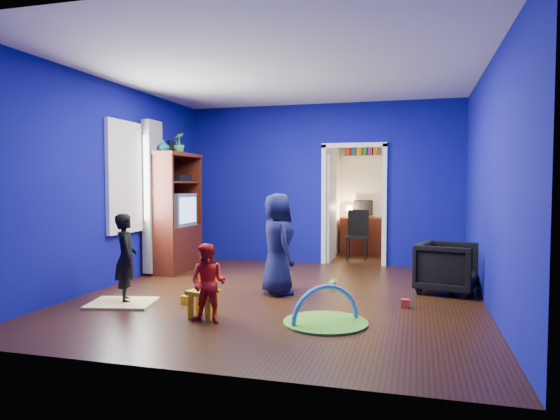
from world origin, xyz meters
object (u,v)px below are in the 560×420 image
(armchair, at_px, (447,267))
(play_mat, at_px, (325,322))
(kid_chair, at_px, (203,294))
(child_black, at_px, (126,258))
(child_navy, at_px, (277,244))
(tv_armoire, at_px, (173,212))
(study_desk, at_px, (362,235))
(hopper_ball, at_px, (279,277))
(toddler_red, at_px, (208,283))
(crt_tv, at_px, (175,210))
(vase, at_px, (163,146))
(folding_chair, at_px, (357,236))

(armchair, distance_m, play_mat, 2.31)
(kid_chair, xyz_separation_m, play_mat, (1.34, 0.09, -0.24))
(child_black, xyz_separation_m, child_navy, (1.66, 0.94, 0.12))
(tv_armoire, distance_m, study_desk, 4.13)
(tv_armoire, bearing_deg, kid_chair, -56.71)
(hopper_ball, bearing_deg, armchair, 10.96)
(toddler_red, distance_m, crt_tv, 3.33)
(child_black, bearing_deg, child_navy, -97.02)
(study_desk, bearing_deg, tv_armoire, -133.59)
(tv_armoire, height_order, crt_tv, tv_armoire)
(armchair, distance_m, kid_chair, 3.29)
(armchair, xyz_separation_m, vase, (-4.31, 0.27, 1.72))
(tv_armoire, bearing_deg, play_mat, -39.21)
(child_navy, distance_m, toddler_red, 1.55)
(hopper_ball, relative_size, folding_chair, 0.39)
(hopper_ball, bearing_deg, folding_chair, 76.51)
(child_navy, distance_m, hopper_ball, 0.55)
(hopper_ball, height_order, kid_chair, kid_chair)
(kid_chair, height_order, play_mat, kid_chair)
(kid_chair, relative_size, study_desk, 0.57)
(child_navy, xyz_separation_m, folding_chair, (0.67, 3.25, -0.20))
(armchair, xyz_separation_m, crt_tv, (-4.27, 0.57, 0.68))
(tv_armoire, bearing_deg, armchair, -7.53)
(toddler_red, relative_size, tv_armoire, 0.42)
(folding_chair, bearing_deg, child_navy, -101.64)
(study_desk, bearing_deg, toddler_red, -99.94)
(play_mat, bearing_deg, armchair, 55.42)
(armchair, bearing_deg, tv_armoire, 96.01)
(child_navy, xyz_separation_m, hopper_ball, (-0.05, 0.25, -0.48))
(child_black, distance_m, vase, 2.46)
(play_mat, relative_size, folding_chair, 0.96)
(tv_armoire, bearing_deg, vase, -90.00)
(armchair, bearing_deg, child_navy, 120.98)
(kid_chair, bearing_deg, child_black, -178.50)
(toddler_red, bearing_deg, hopper_ball, 82.01)
(toddler_red, bearing_deg, armchair, 42.30)
(child_navy, bearing_deg, crt_tv, 23.62)
(vase, bearing_deg, hopper_ball, -18.35)
(armchair, xyz_separation_m, toddler_red, (-2.49, -2.17, 0.08))
(crt_tv, xyz_separation_m, hopper_ball, (2.06, -1.00, -0.84))
(child_navy, relative_size, tv_armoire, 0.68)
(play_mat, bearing_deg, child_black, 173.84)
(hopper_ball, xyz_separation_m, study_desk, (0.72, 3.96, 0.19))
(toddler_red, bearing_deg, crt_tv, 124.11)
(child_black, bearing_deg, kid_chair, -143.48)
(study_desk, bearing_deg, crt_tv, -133.18)
(child_navy, bearing_deg, tv_armoire, 24.09)
(armchair, relative_size, hopper_ball, 2.05)
(kid_chair, xyz_separation_m, study_desk, (1.15, 5.51, 0.12))
(child_black, bearing_deg, toddler_red, -149.34)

